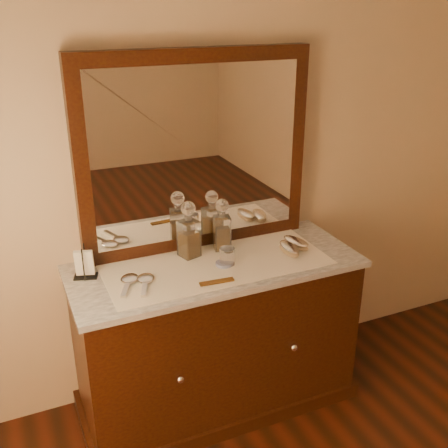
{
  "coord_description": "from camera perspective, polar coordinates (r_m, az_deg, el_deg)",
  "views": [
    {
      "loc": [
        -0.91,
        -0.2,
        2.05
      ],
      "look_at": [
        0.0,
        1.85,
        1.1
      ],
      "focal_mm": 42.5,
      "sensor_mm": 36.0,
      "label": 1
    }
  ],
  "objects": [
    {
      "name": "knob_left",
      "position": [
        2.53,
        -4.72,
        -16.31
      ],
      "size": [
        0.04,
        0.04,
        0.04
      ],
      "primitive_type": "sphere",
      "color": "silver",
      "rests_on": "dresser_cabinet"
    },
    {
      "name": "hand_mirror_outer",
      "position": [
        2.48,
        -10.19,
        -6.0
      ],
      "size": [
        0.14,
        0.22,
        0.02
      ],
      "color": "silver",
      "rests_on": "lace_runner"
    },
    {
      "name": "dresser_cabinet",
      "position": [
        2.85,
        -0.83,
        -12.13
      ],
      "size": [
        1.4,
        0.55,
        0.82
      ],
      "primitive_type": "cube",
      "color": "black",
      "rests_on": "floor"
    },
    {
      "name": "decanter_left",
      "position": [
        2.65,
        -3.8,
        -1.22
      ],
      "size": [
        0.11,
        0.11,
        0.29
      ],
      "color": "#9C6116",
      "rests_on": "lace_runner"
    },
    {
      "name": "brush_near",
      "position": [
        2.73,
        7.03,
        -2.64
      ],
      "size": [
        0.08,
        0.17,
        0.05
      ],
      "color": "tan",
      "rests_on": "lace_runner"
    },
    {
      "name": "brush_far",
      "position": [
        2.8,
        7.73,
        -2.03
      ],
      "size": [
        0.11,
        0.18,
        0.05
      ],
      "color": "tan",
      "rests_on": "lace_runner"
    },
    {
      "name": "hand_mirror_inner",
      "position": [
        2.47,
        -8.44,
        -6.0
      ],
      "size": [
        0.12,
        0.22,
        0.02
      ],
      "color": "silver",
      "rests_on": "lace_runner"
    },
    {
      "name": "napkin_rack",
      "position": [
        2.55,
        -14.78,
        -4.27
      ],
      "size": [
        0.12,
        0.09,
        0.16
      ],
      "color": "black",
      "rests_on": "marble_top"
    },
    {
      "name": "comb",
      "position": [
        2.44,
        -0.78,
        -6.23
      ],
      "size": [
        0.16,
        0.04,
        0.01
      ],
      "primitive_type": "cube",
      "rotation": [
        0.0,
        0.0,
        -0.08
      ],
      "color": "brown",
      "rests_on": "lace_runner"
    },
    {
      "name": "tumblers",
      "position": [
        2.59,
        0.34,
        -3.48
      ],
      "size": [
        0.08,
        0.08,
        0.09
      ],
      "color": "white",
      "rests_on": "lace_runner"
    },
    {
      "name": "knob_right",
      "position": [
        2.74,
        7.52,
        -13.01
      ],
      "size": [
        0.04,
        0.04,
        0.04
      ],
      "primitive_type": "sphere",
      "color": "silver",
      "rests_on": "dresser_cabinet"
    },
    {
      "name": "marble_top",
      "position": [
        2.63,
        -0.88,
        -4.54
      ],
      "size": [
        1.44,
        0.59,
        0.03
      ],
      "primitive_type": "cube",
      "color": "white",
      "rests_on": "dresser_cabinet"
    },
    {
      "name": "pin_dish",
      "position": [
        2.6,
        -0.01,
        -4.3
      ],
      "size": [
        0.11,
        0.11,
        0.01
      ],
      "primitive_type": "cylinder",
      "rotation": [
        0.0,
        0.0,
        -0.41
      ],
      "color": "silver",
      "rests_on": "lace_runner"
    },
    {
      "name": "mirror_frame",
      "position": [
        2.66,
        -3.03,
        7.65
      ],
      "size": [
        1.2,
        0.08,
        1.0
      ],
      "primitive_type": "cube",
      "color": "black",
      "rests_on": "marble_top"
    },
    {
      "name": "decanter_right",
      "position": [
        2.72,
        -0.22,
        -0.62
      ],
      "size": [
        0.1,
        0.1,
        0.27
      ],
      "color": "#9C6116",
      "rests_on": "lace_runner"
    },
    {
      "name": "dresser_plinth",
      "position": [
        3.08,
        -0.79,
        -17.77
      ],
      "size": [
        1.46,
        0.59,
        0.08
      ],
      "primitive_type": "cube",
      "color": "black",
      "rests_on": "floor"
    },
    {
      "name": "mirror_glass",
      "position": [
        2.62,
        -2.77,
        7.47
      ],
      "size": [
        1.06,
        0.01,
        0.86
      ],
      "primitive_type": "cube",
      "color": "white",
      "rests_on": "marble_top"
    },
    {
      "name": "lace_runner",
      "position": [
        2.61,
        -0.71,
        -4.39
      ],
      "size": [
        1.1,
        0.45,
        0.0
      ],
      "primitive_type": "cube",
      "color": "white",
      "rests_on": "marble_top"
    }
  ]
}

